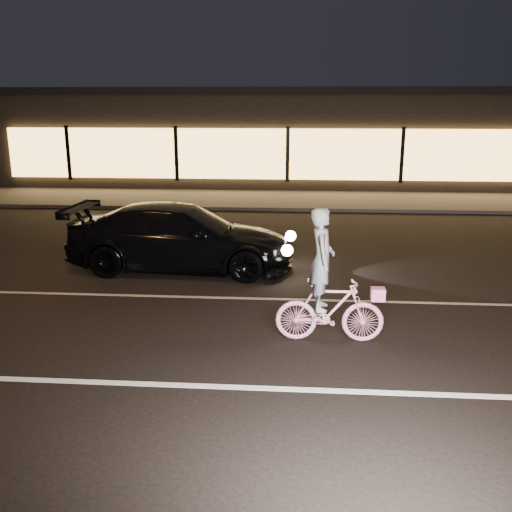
{
  "coord_description": "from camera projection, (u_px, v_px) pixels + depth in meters",
  "views": [
    {
      "loc": [
        0.47,
        -8.2,
        3.6
      ],
      "look_at": [
        -0.19,
        0.6,
        1.22
      ],
      "focal_mm": 40.0,
      "sensor_mm": 36.0,
      "label": 1
    }
  ],
  "objects": [
    {
      "name": "storefront",
      "position": [
        290.0,
        135.0,
        26.57
      ],
      "size": [
        25.4,
        8.42,
        4.2
      ],
      "color": "black",
      "rests_on": "ground"
    },
    {
      "name": "sidewalk",
      "position": [
        286.0,
        200.0,
        21.37
      ],
      "size": [
        30.0,
        4.0,
        0.12
      ],
      "primitive_type": "cube",
      "color": "#383533",
      "rests_on": "ground"
    },
    {
      "name": "sedan",
      "position": [
        181.0,
        237.0,
        12.6
      ],
      "size": [
        5.05,
        2.22,
        1.44
      ],
      "rotation": [
        0.0,
        0.0,
        1.53
      ],
      "color": "black",
      "rests_on": "ground"
    },
    {
      "name": "lane_stripe_far",
      "position": [
        272.0,
        299.0,
        10.8
      ],
      "size": [
        60.0,
        0.1,
        0.01
      ],
      "primitive_type": "cube",
      "color": "gray",
      "rests_on": "ground"
    },
    {
      "name": "ground",
      "position": [
        265.0,
        342.0,
        8.87
      ],
      "size": [
        90.0,
        90.0,
        0.0
      ],
      "primitive_type": "plane",
      "color": "black",
      "rests_on": "ground"
    },
    {
      "name": "cyclist",
      "position": [
        328.0,
        295.0,
        8.72
      ],
      "size": [
        1.68,
        0.58,
        2.11
      ],
      "rotation": [
        0.0,
        0.0,
        1.57
      ],
      "color": "#FF337F",
      "rests_on": "ground"
    },
    {
      "name": "lane_stripe_near",
      "position": [
        259.0,
        388.0,
        7.43
      ],
      "size": [
        60.0,
        0.12,
        0.01
      ],
      "primitive_type": "cube",
      "color": "silver",
      "rests_on": "ground"
    }
  ]
}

